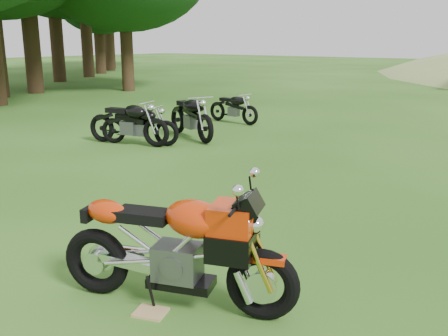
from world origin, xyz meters
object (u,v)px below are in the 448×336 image
Objects in this scene: vintage_moto_a at (139,124)px; vintage_moto_b at (191,115)px; sport_motorcycle at (175,239)px; vintage_moto_c at (128,121)px; plywood_board at (151,312)px; vintage_moto_d at (233,107)px.

vintage_moto_b reaches higher than vintage_moto_a.
sport_motorcycle is 7.78m from vintage_moto_b.
vintage_moto_a is 0.26m from vintage_moto_c.
sport_motorcycle is at bearing 74.62° from plywood_board.
vintage_moto_a is 0.85× the size of vintage_moto_b.
vintage_moto_d is at bearing 102.85° from sport_motorcycle.
vintage_moto_b reaches higher than vintage_moto_d.
vintage_moto_c reaches higher than plywood_board.
sport_motorcycle is 7.68× the size of plywood_board.
sport_motorcycle reaches higher than vintage_moto_a.
vintage_moto_c is at bearing 140.14° from plywood_board.
vintage_moto_a is 1.35m from vintage_moto_b.
sport_motorcycle is 7.23m from vintage_moto_c.
vintage_moto_d is at bearing 74.50° from vintage_moto_c.
vintage_moto_b is at bearing -72.88° from vintage_moto_d.
vintage_moto_a is at bearing 138.23° from plywood_board.
sport_motorcycle reaches higher than vintage_moto_c.
vintage_moto_a is at bearing -83.33° from vintage_moto_d.
vintage_moto_b is (-5.03, 6.12, 0.54)m from plywood_board.
vintage_moto_d is (-5.60, 8.55, 0.44)m from plywood_board.
vintage_moto_c is at bearing 120.53° from sport_motorcycle.
sport_motorcycle reaches higher than vintage_moto_d.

